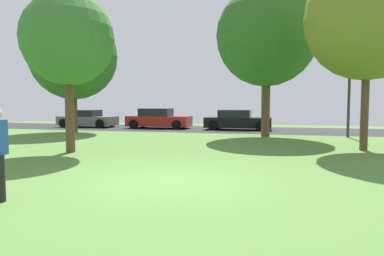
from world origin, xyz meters
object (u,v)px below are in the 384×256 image
object	(u,v)px
maple_tree_far	(368,18)
parked_car_black	(237,121)
maple_tree_near	(68,40)
oak_tree_center	(73,56)
street_lamp_post	(349,94)
oak_tree_left	(267,36)
parked_car_red	(158,119)
parked_car_grey	(87,119)

from	to	relation	value
maple_tree_far	parked_car_black	distance (m)	11.71
maple_tree_near	maple_tree_far	size ratio (longest dim) A/B	0.79
oak_tree_center	street_lamp_post	bearing A→B (deg)	2.29
oak_tree_left	street_lamp_post	world-z (taller)	oak_tree_left
parked_car_red	parked_car_black	size ratio (longest dim) A/B	1.02
oak_tree_left	parked_car_black	size ratio (longest dim) A/B	1.82
maple_tree_near	parked_car_red	bearing A→B (deg)	95.21
maple_tree_near	oak_tree_left	bearing A→B (deg)	50.73
oak_tree_center	oak_tree_left	xyz separation A→B (m)	(11.60, 0.13, 0.68)
parked_car_red	parked_car_black	xyz separation A→B (m)	(5.69, -0.04, -0.03)
maple_tree_far	parked_car_black	xyz separation A→B (m)	(-5.95, 9.12, -4.32)
oak_tree_left	maple_tree_far	bearing A→B (deg)	-50.97
oak_tree_left	parked_car_red	bearing A→B (deg)	150.59
street_lamp_post	maple_tree_far	bearing A→B (deg)	-93.75
parked_car_red	parked_car_grey	bearing A→B (deg)	-179.00
maple_tree_near	parked_car_red	size ratio (longest dim) A/B	1.26
oak_tree_center	maple_tree_far	world-z (taller)	oak_tree_center
maple_tree_far	parked_car_red	distance (m)	15.42
maple_tree_far	parked_car_black	bearing A→B (deg)	123.11
oak_tree_center	maple_tree_near	bearing A→B (deg)	-57.87
oak_tree_center	oak_tree_left	distance (m)	11.62
maple_tree_near	oak_tree_left	size ratio (longest dim) A/B	0.71
maple_tree_far	parked_car_grey	bearing A→B (deg)	152.36
parked_car_grey	parked_car_red	bearing A→B (deg)	1.00
oak_tree_center	parked_car_black	distance (m)	11.29
parked_car_red	maple_tree_far	bearing A→B (deg)	-38.23
maple_tree_far	parked_car_grey	xyz separation A→B (m)	(-17.31, 9.06, -4.34)
maple_tree_far	street_lamp_post	size ratio (longest dim) A/B	1.61
oak_tree_left	street_lamp_post	bearing A→B (deg)	6.75
oak_tree_left	parked_car_black	distance (m)	6.73
parked_car_grey	parked_car_black	size ratio (longest dim) A/B	0.98
maple_tree_far	parked_car_grey	distance (m)	20.02
maple_tree_near	maple_tree_far	distance (m)	11.03
parked_car_red	oak_tree_left	bearing A→B (deg)	-29.41
parked_car_red	street_lamp_post	xyz separation A→B (m)	(11.98, -3.86, 1.60)
maple_tree_far	oak_tree_center	bearing A→B (deg)	163.23
street_lamp_post	parked_car_black	bearing A→B (deg)	148.76
oak_tree_center	parked_car_red	size ratio (longest dim) A/B	1.62
oak_tree_left	street_lamp_post	distance (m)	5.28
oak_tree_center	parked_car_red	world-z (taller)	oak_tree_center
oak_tree_left	maple_tree_far	xyz separation A→B (m)	(3.89, -4.80, -0.42)
parked_car_grey	parked_car_black	bearing A→B (deg)	0.27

